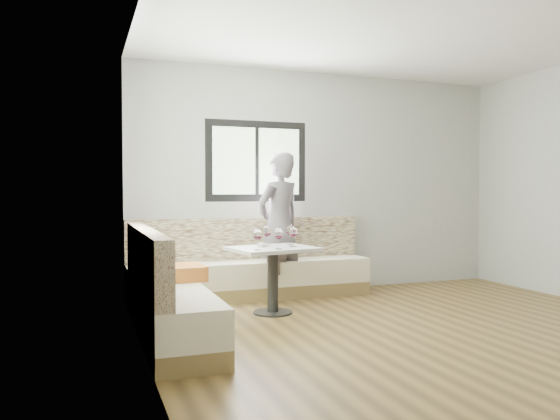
% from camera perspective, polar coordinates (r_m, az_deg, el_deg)
% --- Properties ---
extents(room, '(5.01, 5.01, 2.81)m').
position_cam_1_polar(room, '(4.96, 15.32, 3.45)').
color(room, brown).
rests_on(room, ground).
extents(banquette, '(2.90, 2.80, 0.95)m').
position_cam_1_polar(banquette, '(5.84, -6.38, -7.35)').
color(banquette, olive).
rests_on(banquette, ground).
extents(table, '(0.95, 0.79, 0.69)m').
position_cam_1_polar(table, '(5.72, -0.76, -5.64)').
color(table, black).
rests_on(table, ground).
extents(person, '(0.75, 0.64, 1.74)m').
position_cam_1_polar(person, '(6.47, -0.10, -1.64)').
color(person, slate).
rests_on(person, ground).
extents(olive_ramekin, '(0.10, 0.10, 0.04)m').
position_cam_1_polar(olive_ramekin, '(5.70, -1.93, -3.69)').
color(olive_ramekin, white).
rests_on(olive_ramekin, table).
extents(wine_glass_a, '(0.10, 0.10, 0.21)m').
position_cam_1_polar(wine_glass_a, '(5.40, -2.37, -2.63)').
color(wine_glass_a, white).
rests_on(wine_glass_a, table).
extents(wine_glass_b, '(0.10, 0.10, 0.21)m').
position_cam_1_polar(wine_glass_b, '(5.48, -0.15, -2.56)').
color(wine_glass_b, white).
rests_on(wine_glass_b, table).
extents(wine_glass_c, '(0.10, 0.10, 0.21)m').
position_cam_1_polar(wine_glass_c, '(5.70, 1.38, -2.38)').
color(wine_glass_c, white).
rests_on(wine_glass_c, table).
extents(wine_glass_d, '(0.10, 0.10, 0.21)m').
position_cam_1_polar(wine_glass_d, '(5.79, -1.36, -2.32)').
color(wine_glass_d, white).
rests_on(wine_glass_d, table).
extents(wine_glass_e, '(0.10, 0.10, 0.21)m').
position_cam_1_polar(wine_glass_e, '(5.94, 1.10, -2.21)').
color(wine_glass_e, white).
rests_on(wine_glass_e, table).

